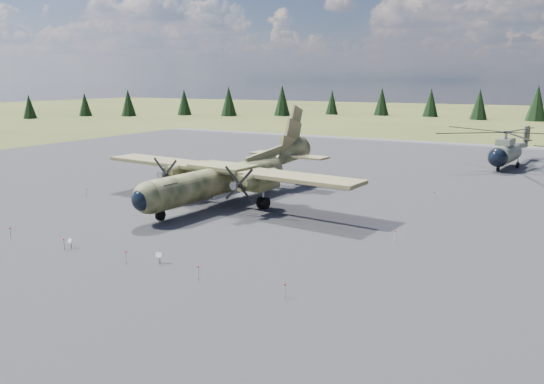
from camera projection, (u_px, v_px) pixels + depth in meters
The scene contains 8 objects.
ground at pixel (216, 216), 48.13m from camera, with size 500.00×500.00×0.00m, color brown.
apron at pixel (269, 195), 56.71m from camera, with size 120.00×120.00×0.04m, color #5A5A5F.
transport_plane at pixel (229, 174), 53.22m from camera, with size 29.79×26.95×9.80m.
helicopter_near at pixel (506, 142), 73.26m from camera, with size 23.13×25.35×5.22m.
info_placard_left at pixel (70, 242), 38.73m from camera, with size 0.48×0.27×0.71m.
info_placard_right at pixel (159, 256), 35.55m from camera, with size 0.48×0.22×0.75m.
barrier_fence at pixel (211, 210), 48.17m from camera, with size 33.12×29.62×0.85m.
treeline at pixel (232, 179), 39.21m from camera, with size 300.22×298.72×10.99m.
Camera 1 is at (26.84, -38.48, 12.06)m, focal length 35.00 mm.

